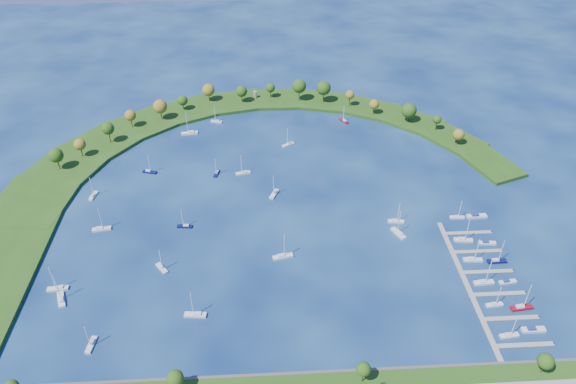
{
  "coord_description": "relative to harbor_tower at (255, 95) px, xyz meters",
  "views": [
    {
      "loc": [
        -7.71,
        -220.97,
        168.79
      ],
      "look_at": [
        5.0,
        5.0,
        4.0
      ],
      "focal_mm": 33.78,
      "sensor_mm": 36.0,
      "label": 1
    }
  ],
  "objects": [
    {
      "name": "moored_boat_10",
      "position": [
        -41.06,
        -44.21,
        -3.39
      ],
      "size": [
        10.38,
        4.06,
        14.85
      ],
      "rotation": [
        0.0,
        0.0,
        3.27
      ],
      "color": "silver",
      "rests_on": "ground"
    },
    {
      "name": "docked_boat_4",
      "position": [
        96.67,
        -180.33,
        -3.46
      ],
      "size": [
        8.88,
        3.08,
        12.83
      ],
      "rotation": [
        0.0,
        0.0,
        0.07
      ],
      "color": "silver",
      "rests_on": "ground"
    },
    {
      "name": "breakwater_trees",
      "position": [
        1.14,
        -29.29,
        6.24
      ],
      "size": [
        236.32,
        89.45,
        15.35
      ],
      "color": "#382314",
      "rests_on": "breakwater"
    },
    {
      "name": "docked_boat_1",
      "position": [
        107.13,
        -206.52,
        -3.69
      ],
      "size": [
        9.39,
        2.64,
        1.92
      ],
      "rotation": [
        0.0,
        0.0,
        0.0
      ],
      "color": "silver",
      "rests_on": "ground"
    },
    {
      "name": "moored_boat_3",
      "position": [
        11.21,
        -159.2,
        -3.44
      ],
      "size": [
        9.62,
        4.68,
        13.63
      ],
      "rotation": [
        0.0,
        0.0,
        0.23
      ],
      "color": "silver",
      "rests_on": "ground"
    },
    {
      "name": "moored_boat_1",
      "position": [
        -25.22,
        -29.76,
        -3.52
      ],
      "size": [
        7.76,
        4.23,
        11.0
      ],
      "rotation": [
        0.0,
        0.0,
        2.84
      ],
      "color": "silver",
      "rests_on": "ground"
    },
    {
      "name": "docked_boat_0",
      "position": [
        96.7,
        -208.66,
        -3.51
      ],
      "size": [
        7.74,
        2.9,
        11.12
      ],
      "rotation": [
        0.0,
        0.0,
        0.11
      ],
      "color": "silver",
      "rests_on": "ground"
    },
    {
      "name": "docked_boat_5",
      "position": [
        107.16,
        -180.41,
        -3.83
      ],
      "size": [
        7.77,
        3.01,
        1.55
      ],
      "rotation": [
        0.0,
        0.0,
        0.12
      ],
      "color": "silver",
      "rests_on": "ground"
    },
    {
      "name": "moored_boat_16",
      "position": [
        19.43,
        -61.11,
        -3.5
      ],
      "size": [
        7.94,
        5.95,
        11.64
      ],
      "rotation": [
        0.0,
        0.0,
        3.68
      ],
      "color": "silver",
      "rests_on": "ground"
    },
    {
      "name": "dock_system",
      "position": [
        96.46,
        -180.27,
        -4.04
      ],
      "size": [
        24.28,
        82.0,
        1.6
      ],
      "color": "gray",
      "rests_on": "ground"
    },
    {
      "name": "moored_boat_7",
      "position": [
        -59.53,
        -86.13,
        -3.5
      ],
      "size": [
        8.23,
        4.34,
        11.64
      ],
      "rotation": [
        0.0,
        0.0,
        6.0
      ],
      "color": "#0A0F42",
      "rests_on": "ground"
    },
    {
      "name": "moored_boat_18",
      "position": [
        -35.28,
        -134.94,
        -3.52
      ],
      "size": [
        7.51,
        2.76,
        10.79
      ],
      "rotation": [
        0.0,
        0.0,
        3.04
      ],
      "color": "#0A0F42",
      "rests_on": "ground"
    },
    {
      "name": "moored_boat_5",
      "position": [
        -81.86,
        -180.12,
        -3.44
      ],
      "size": [
        5.71,
        9.61,
        13.65
      ],
      "rotation": [
        0.0,
        0.0,
        1.93
      ],
      "color": "silver",
      "rests_on": "ground"
    },
    {
      "name": "moored_boat_14",
      "position": [
        -22.09,
        -89.66,
        -3.54
      ],
      "size": [
        3.39,
        7.14,
        10.12
      ],
      "rotation": [
        0.0,
        0.0,
        4.49
      ],
      "color": "#0A0F42",
      "rests_on": "ground"
    },
    {
      "name": "moored_boat_4",
      "position": [
        -85.0,
        -173.65,
        -3.46
      ],
      "size": [
        8.94,
        3.18,
        12.89
      ],
      "rotation": [
        0.0,
        0.0,
        3.23
      ],
      "color": "silver",
      "rests_on": "ground"
    },
    {
      "name": "breakwater",
      "position": [
        -35.16,
        -70.55,
        -3.4
      ],
      "size": [
        286.74,
        247.64,
        2.0
      ],
      "color": "#244512",
      "rests_on": "ground"
    },
    {
      "name": "docked_boat_2",
      "position": [
        96.7,
        -192.86,
        -3.53
      ],
      "size": [
        7.35,
        2.77,
        10.54
      ],
      "rotation": [
        0.0,
        0.0,
        0.11
      ],
      "color": "silver",
      "rests_on": "ground"
    },
    {
      "name": "harbor_tower",
      "position": [
        0.0,
        0.0,
        0.0
      ],
      "size": [
        2.6,
        2.6,
        4.68
      ],
      "color": "gray",
      "rests_on": "breakwater"
    },
    {
      "name": "moored_boat_17",
      "position": [
        67.32,
        -146.17,
        -3.44
      ],
      "size": [
        6.33,
        9.33,
        13.44
      ],
      "rotation": [
        0.0,
        0.0,
        2.03
      ],
      "color": "silver",
      "rests_on": "ground"
    },
    {
      "name": "moored_boat_11",
      "position": [
        -75.29,
        -134.88,
        -3.45
      ],
      "size": [
        9.18,
        3.74,
        13.1
      ],
      "rotation": [
        0.0,
        0.0,
        0.14
      ],
      "color": "silver",
      "rests_on": "ground"
    },
    {
      "name": "moored_boat_15",
      "position": [
        56.83,
        -33.65,
        -3.52
      ],
      "size": [
        5.76,
        7.41,
        10.96
      ],
      "rotation": [
        0.0,
        0.0,
        2.14
      ],
      "color": "maroon",
      "rests_on": "ground"
    },
    {
      "name": "moored_boat_0",
      "position": [
        -7.41,
        -90.21,
        -3.49
      ],
      "size": [
        8.54,
        4.12,
        12.1
      ],
      "rotation": [
        0.0,
        0.0,
        3.37
      ],
      "color": "silver",
      "rests_on": "ground"
    },
    {
      "name": "docked_boat_11",
      "position": [
        109.02,
        -135.34,
        -3.65
      ],
      "size": [
        10.08,
        3.16,
        2.04
      ],
      "rotation": [
        0.0,
        0.0,
        0.04
      ],
      "color": "silver",
      "rests_on": "ground"
    },
    {
      "name": "docked_boat_9",
      "position": [
        107.15,
        -155.21,
        -3.79
      ],
      "size": [
        8.15,
        2.85,
        1.63
      ],
      "rotation": [
        0.0,
        0.0,
        -0.08
      ],
      "color": "silver",
      "rests_on": "ground"
    },
    {
      "name": "moored_boat_12",
      "position": [
        9.09,
        -110.8,
        -3.47
      ],
      "size": [
        5.64,
        8.77,
        12.54
      ],
      "rotation": [
        0.0,
        0.0,
        4.3
      ],
      "color": "silver",
      "rests_on": "ground"
    },
    {
      "name": "docked_boat_7",
      "position": [
        107.18,
        -167.6,
        -3.47
      ],
      "size": [
        8.67,
        2.63,
        12.66
      ],
      "rotation": [
        0.0,
        0.0,
        0.03
      ],
      "color": "#0A0F42",
      "rests_on": "ground"
    },
    {
      "name": "docked_boat_8",
      "position": [
        96.67,
        -152.58,
        -3.46
      ],
      "size": [
        8.97,
        3.48,
        12.85
      ],
      "rotation": [
        0.0,
        0.0,
        -0.12
      ],
      "color": "silver",
      "rests_on": "ground"
    },
    {
      "name": "ground",
      "position": [
        11.17,
        -119.27,
        -4.39
      ],
      "size": [
        700.0,
        700.0,
        0.0
      ],
      "primitive_type": "plane",
      "color": "#081A48",
      "rests_on": "ground"
    },
    {
      "name": "moored_boat_13",
      "position": [
        -25.49,
        -191.47,
        -3.45
      ],
      "size": [
        9.12,
        3.43,
        13.09
      ],
      "rotation": [
        0.0,
        0.0,
        3.04
      ],
      "color": "silver",
      "rests_on": "ground"
    },
    {
      "name": "moored_boat_2",
      "position": [
        -85.59,
        -107.19,
        -3.5
      ],
      "size": [
        3.68,
        8.09,
        11.48
      ],
      "rotation": [
        0.0,
        0.0,
        1.37
      ],
      "color": "silver",
      "rests_on": "ground"
    },
    {
      "name": "docked_boat_3",
      "position": [
        107.17,
        -195.09,
        -3.44
      ],
      "size": [
        9.49,
        3.61,
        13.61
      ],
      "rotation": [
        0.0,
        0.0,
        0.11
      ],
      "color": "maroon",
      "rests_on": "ground"
    },
    {
      "name": "moored_boat_6",
      "position": [
        -63.99,
        -203.93,
        -3.5
      ],
      "size": [
        3.19,
        8.08,
        11.56
      ],
      "rotation": [
        0.0,
        0.0,
        4.58
      ],
      "color": "silver",
      "rests_on": "ground"
    },
    {
      "name": "docked_boat_10",
      "position": [
        99.1,
        -135.48,
        -3.53
      ],
      "size": [
        7.29,
        2.42,
        10.56
      ],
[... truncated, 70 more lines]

